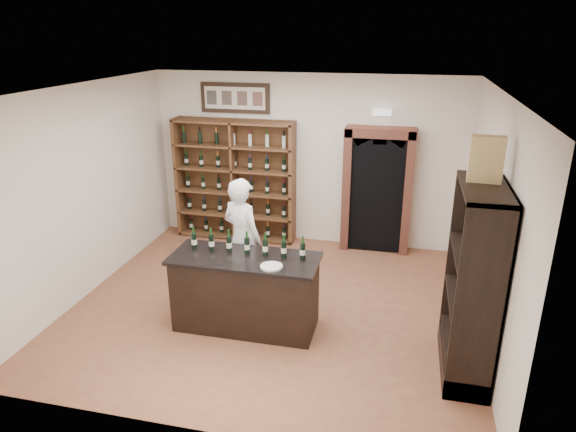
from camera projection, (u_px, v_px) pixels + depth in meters
The scene contains 21 objects.
floor at pixel (273, 305), 7.29m from camera, with size 5.50×5.50×0.00m, color brown.
ceiling at pixel (270, 89), 6.25m from camera, with size 5.50×5.50×0.00m, color white.
wall_back at pixel (308, 160), 9.05m from camera, with size 5.50×0.04×3.00m, color silver.
wall_left at pixel (86, 191), 7.35m from camera, with size 0.04×5.00×3.00m, color silver.
wall_right at pixel (492, 222), 6.19m from camera, with size 0.04×5.00×3.00m, color silver.
wine_shelf at pixel (235, 180), 9.31m from camera, with size 2.20×0.38×2.20m.
framed_picture at pixel (235, 98), 8.94m from camera, with size 1.25×0.04×0.52m, color black.
arched_doorway at pixel (377, 187), 8.76m from camera, with size 1.17×0.35×2.17m.
emergency_light at pixel (382, 112), 8.40m from camera, with size 0.30×0.10×0.10m, color white.
tasting_counter at pixel (246, 293), 6.61m from camera, with size 1.88×0.78×1.00m.
counter_bottle_0 at pixel (194, 240), 6.66m from camera, with size 0.07×0.07×0.30m.
counter_bottle_1 at pixel (211, 242), 6.61m from camera, with size 0.07×0.07×0.30m.
counter_bottle_2 at pixel (229, 244), 6.56m from camera, with size 0.07×0.07×0.30m.
counter_bottle_3 at pixel (247, 245), 6.51m from camera, with size 0.07×0.07×0.30m.
counter_bottle_4 at pixel (265, 247), 6.46m from camera, with size 0.07×0.07×0.30m.
counter_bottle_5 at pixel (284, 249), 6.41m from camera, with size 0.07×0.07×0.30m.
counter_bottle_6 at pixel (303, 251), 6.35m from camera, with size 0.07×0.07×0.30m.
side_cabinet at pixel (472, 312), 5.67m from camera, with size 0.48×1.20×2.20m.
shopkeeper at pixel (242, 239), 7.24m from camera, with size 0.65×0.43×1.79m, color white.
plate at pixel (271, 267), 6.15m from camera, with size 0.27×0.27×0.02m, color beige.
wine_crate at pixel (486, 159), 5.25m from camera, with size 0.34×0.14×0.48m, color tan.
Camera 1 is at (1.66, -6.18, 3.71)m, focal length 32.00 mm.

